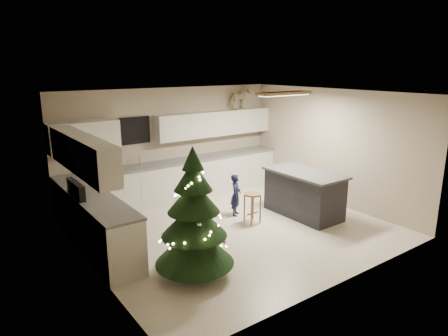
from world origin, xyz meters
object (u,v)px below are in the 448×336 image
Objects in this scene: island at (304,193)px; toddler at (236,195)px; bar_stool at (252,201)px; christmas_tree at (194,223)px; rocking_horse at (240,98)px.

island is 1.43m from toddler.
toddler reaches higher than bar_stool.
island is 0.85× the size of christmas_tree.
rocking_horse is at bearing 7.89° from toddler.
island is 3.15m from rocking_horse.
toddler is at bearing 122.23° from rocking_horse.
rocking_horse reaches higher than island.
island is at bearing 155.73° from rocking_horse.
christmas_tree is at bearing 176.10° from toddler.
bar_stool is 0.52m from toddler.
christmas_tree is 5.02m from rocking_horse.
rocking_horse is at bearing 83.74° from island.
bar_stool is 0.92× the size of rocking_horse.
island is at bearing 13.52° from christmas_tree.
christmas_tree is 2.98× the size of rocking_horse.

